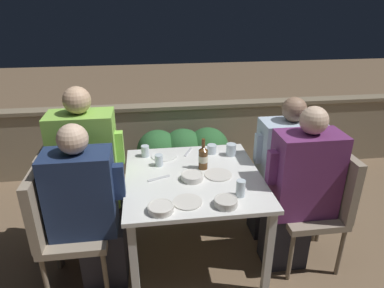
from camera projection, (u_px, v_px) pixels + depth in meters
ground_plane at (193, 252)px, 2.79m from camera, size 16.00×16.00×0.00m
parapet_wall at (176, 137)px, 3.96m from camera, size 9.00×0.18×0.80m
dining_table at (193, 185)px, 2.53m from camera, size 0.99×1.02×0.72m
planter_hedge at (183, 156)px, 3.57m from camera, size 0.95×0.47×0.66m
chair_left_near at (58, 220)px, 2.28m from camera, size 0.45×0.44×0.93m
person_navy_jumper at (89, 210)px, 2.28m from camera, size 0.50×0.26×1.23m
chair_left_far at (66, 192)px, 2.59m from camera, size 0.45×0.44×0.93m
person_green_blouse at (92, 175)px, 2.56m from camera, size 0.51×0.26×1.37m
chair_right_near at (324, 198)px, 2.52m from camera, size 0.45×0.44×0.93m
person_purple_stripe at (299, 191)px, 2.46m from camera, size 0.51×0.26×1.27m
chair_right_far at (306, 174)px, 2.86m from camera, size 0.45×0.44×0.93m
person_blue_shirt at (283, 170)px, 2.81m from camera, size 0.52×0.26×1.22m
beer_bottle at (203, 157)px, 2.56m from camera, size 0.07×0.07×0.24m
plate_0 at (218, 175)px, 2.50m from camera, size 0.20×0.20×0.01m
plate_1 at (164, 156)px, 2.79m from camera, size 0.21×0.21×0.01m
plate_2 at (188, 202)px, 2.18m from camera, size 0.19×0.19×0.01m
bowl_0 at (226, 202)px, 2.14m from camera, size 0.15×0.15×0.05m
bowl_1 at (192, 176)px, 2.43m from camera, size 0.16×0.16×0.05m
bowl_2 at (161, 208)px, 2.08m from camera, size 0.16×0.16×0.04m
glass_cup_0 at (241, 188)px, 2.23m from camera, size 0.06×0.06×0.11m
glass_cup_1 at (231, 150)px, 2.79m from camera, size 0.08×0.08×0.10m
glass_cup_2 at (145, 151)px, 2.77m from camera, size 0.06×0.06×0.09m
glass_cup_3 at (212, 149)px, 2.83m from camera, size 0.08×0.08×0.08m
glass_cup_4 at (159, 160)px, 2.62m from camera, size 0.06×0.06×0.09m
fork_0 at (159, 178)px, 2.45m from camera, size 0.17×0.08×0.01m
fork_1 at (188, 152)px, 2.86m from camera, size 0.09×0.16×0.01m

